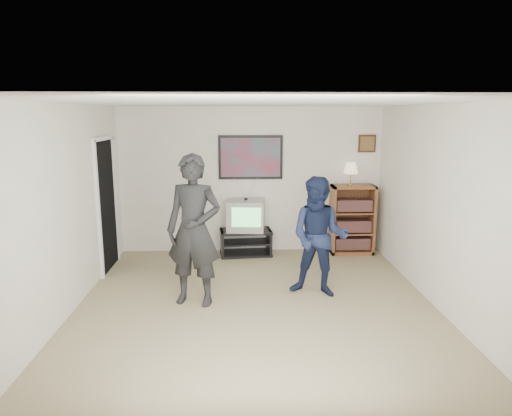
{
  "coord_description": "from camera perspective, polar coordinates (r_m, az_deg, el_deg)",
  "views": [
    {
      "loc": [
        -0.2,
        -5.31,
        2.37
      ],
      "look_at": [
        0.02,
        0.61,
        1.15
      ],
      "focal_mm": 32.0,
      "sensor_mm": 36.0,
      "label": 1
    }
  ],
  "objects": [
    {
      "name": "room_shell",
      "position": [
        5.77,
        -0.13,
        0.44
      ],
      "size": [
        4.51,
        5.0,
        2.51
      ],
      "color": "#7E6E50",
      "rests_on": "ground"
    },
    {
      "name": "media_stand",
      "position": [
        7.85,
        -1.29,
        -4.3
      ],
      "size": [
        0.91,
        0.56,
        0.44
      ],
      "rotation": [
        0.0,
        0.0,
        0.09
      ],
      "color": "black",
      "rests_on": "room_shell"
    },
    {
      "name": "crt_television",
      "position": [
        7.73,
        -1.26,
        -0.89
      ],
      "size": [
        0.67,
        0.58,
        0.52
      ],
      "primitive_type": null,
      "rotation": [
        0.0,
        0.0,
        -0.1
      ],
      "color": "#9F9E99",
      "rests_on": "media_stand"
    },
    {
      "name": "bookshelf",
      "position": [
        8.04,
        11.9,
        -1.4
      ],
      "size": [
        0.72,
        0.41,
        1.19
      ],
      "primitive_type": null,
      "color": "#5B2D1B",
      "rests_on": "room_shell"
    },
    {
      "name": "table_lamp",
      "position": [
        7.93,
        11.77,
        4.22
      ],
      "size": [
        0.24,
        0.24,
        0.39
      ],
      "primitive_type": null,
      "color": "beige",
      "rests_on": "bookshelf"
    },
    {
      "name": "person_tall",
      "position": [
        5.73,
        -7.77,
        -2.79
      ],
      "size": [
        0.79,
        0.61,
        1.91
      ],
      "primitive_type": "imported",
      "rotation": [
        0.0,
        0.0,
        -0.24
      ],
      "color": "black",
      "rests_on": "room_shell"
    },
    {
      "name": "person_short",
      "position": [
        6.03,
        7.89,
        -3.62
      ],
      "size": [
        0.93,
        0.83,
        1.59
      ],
      "primitive_type": "imported",
      "rotation": [
        0.0,
        0.0,
        -0.34
      ],
      "color": "#161F3C",
      "rests_on": "room_shell"
    },
    {
      "name": "controller_left",
      "position": [
        5.85,
        -7.38,
        -0.48
      ],
      "size": [
        0.04,
        0.13,
        0.04
      ],
      "primitive_type": "cube",
      "rotation": [
        0.0,
        0.0,
        -0.06
      ],
      "color": "white",
      "rests_on": "person_tall"
    },
    {
      "name": "controller_right",
      "position": [
        6.19,
        7.87,
        -1.05
      ],
      "size": [
        0.04,
        0.12,
        0.03
      ],
      "primitive_type": "cube",
      "rotation": [
        0.0,
        0.0,
        0.01
      ],
      "color": "white",
      "rests_on": "person_short"
    },
    {
      "name": "poster",
      "position": [
        7.82,
        -0.69,
        6.34
      ],
      "size": [
        1.1,
        0.03,
        0.75
      ],
      "primitive_type": "cube",
      "color": "black",
      "rests_on": "room_shell"
    },
    {
      "name": "air_vent",
      "position": [
        7.81,
        -4.77,
        8.5
      ],
      "size": [
        0.28,
        0.02,
        0.14
      ],
      "primitive_type": "cube",
      "color": "white",
      "rests_on": "room_shell"
    },
    {
      "name": "small_picture",
      "position": [
        8.11,
        13.71,
        7.83
      ],
      "size": [
        0.3,
        0.03,
        0.3
      ],
      "primitive_type": "cube",
      "color": "#3E2213",
      "rests_on": "room_shell"
    },
    {
      "name": "doorway",
      "position": [
        7.34,
        -18.22,
        0.27
      ],
      "size": [
        0.03,
        0.85,
        2.0
      ],
      "primitive_type": "cube",
      "color": "black",
      "rests_on": "room_shell"
    }
  ]
}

